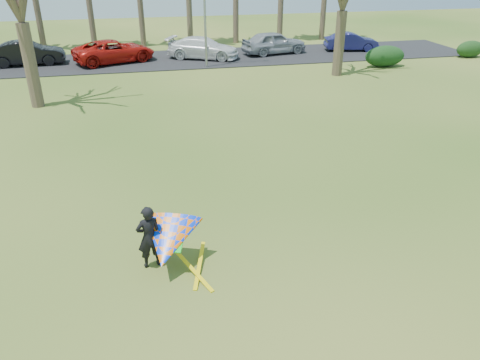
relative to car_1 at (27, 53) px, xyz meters
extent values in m
plane|color=#1D4D11|center=(10.17, -25.22, -0.88)|extent=(100.00, 100.00, 0.00)
cube|color=black|center=(10.17, -0.22, -0.85)|extent=(46.00, 7.00, 0.06)
cylinder|color=#4B3B2D|center=(2.17, -10.22, 1.22)|extent=(0.64, 0.64, 4.20)
cylinder|color=#46392A|center=(20.17, -7.22, 1.11)|extent=(0.64, 0.64, 3.99)
cylinder|color=gray|center=(12.17, -3.22, 3.12)|extent=(0.16, 0.16, 8.00)
ellipsoid|color=black|center=(24.36, -5.64, -0.16)|extent=(2.90, 1.31, 1.45)
ellipsoid|color=black|center=(32.24, -4.14, -0.26)|extent=(2.23, 1.05, 1.24)
imported|color=black|center=(0.00, 0.00, 0.00)|extent=(5.08, 2.04, 1.64)
imported|color=#B4150E|center=(5.94, -0.42, -0.03)|extent=(6.30, 4.56, 1.59)
imported|color=silver|center=(12.37, -0.46, -0.05)|extent=(5.72, 4.15, 1.54)
imported|color=#8F939B|center=(18.00, 0.12, 0.03)|extent=(5.32, 2.98, 1.71)
imported|color=#1B1C51|center=(24.41, 0.00, -0.13)|extent=(4.41, 2.19, 1.39)
imported|color=black|center=(7.32, -25.46, -0.01)|extent=(0.71, 0.54, 1.74)
cone|color=#0532F1|center=(7.77, -25.71, -0.03)|extent=(2.13, 2.39, 2.02)
cube|color=#0CBF19|center=(7.89, -25.79, -0.08)|extent=(0.62, 0.60, 0.24)
cube|color=yellow|center=(8.32, -26.06, -0.87)|extent=(0.85, 1.66, 0.28)
cube|color=yellow|center=(8.52, -25.86, -0.87)|extent=(0.56, 1.76, 0.22)
camera|label=1|loc=(7.43, -35.68, 6.53)|focal=35.00mm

